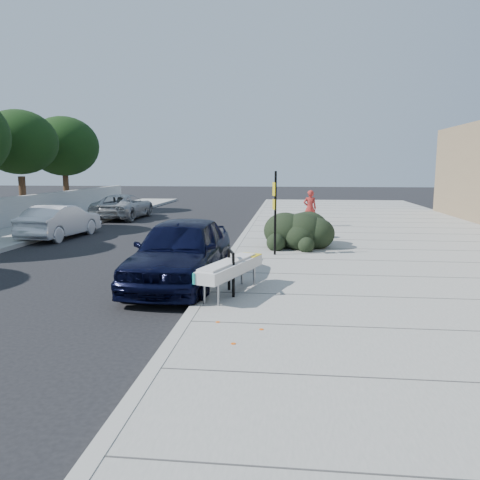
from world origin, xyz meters
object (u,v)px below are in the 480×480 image
(pedestrian, at_px, (310,208))
(sedan_navy, at_px, (181,251))
(sign_post, at_px, (275,208))
(wagon_silver, at_px, (61,221))
(bike_rack, at_px, (231,267))
(suv_silver, at_px, (124,206))
(bench, at_px, (231,268))

(pedestrian, bearing_deg, sedan_navy, 68.07)
(sign_post, relative_size, wagon_silver, 0.63)
(bike_rack, height_order, suv_silver, suv_silver)
(sign_post, bearing_deg, sedan_navy, -137.88)
(bike_rack, distance_m, sedan_navy, 1.88)
(sign_post, height_order, sedan_navy, sign_post)
(wagon_silver, bearing_deg, sedan_navy, 138.66)
(bike_rack, distance_m, pedestrian, 12.32)
(wagon_silver, bearing_deg, pedestrian, -154.58)
(bench, relative_size, pedestrian, 1.42)
(sedan_navy, xyz_separation_m, suv_silver, (-6.70, 14.45, -0.15))
(bench, distance_m, pedestrian, 12.35)
(bench, bearing_deg, bike_rack, 106.11)
(bike_rack, bearing_deg, pedestrian, 63.44)
(suv_silver, bearing_deg, sedan_navy, 115.73)
(sign_post, bearing_deg, suv_silver, 113.59)
(bike_rack, height_order, sign_post, sign_post)
(bench, relative_size, sedan_navy, 0.48)
(sedan_navy, distance_m, suv_silver, 15.93)
(wagon_silver, xyz_separation_m, suv_silver, (0.00, 7.40, -0.00))
(sedan_navy, xyz_separation_m, pedestrian, (3.61, 10.86, 0.15))
(bike_rack, bearing_deg, sedan_navy, 122.02)
(bike_rack, bearing_deg, suv_silver, 101.05)
(sign_post, xyz_separation_m, wagon_silver, (-8.90, 3.61, -0.95))
(sign_post, bearing_deg, pedestrian, 63.90)
(sign_post, xyz_separation_m, sedan_navy, (-2.20, -3.44, -0.80))
(bench, relative_size, bike_rack, 2.47)
(sign_post, height_order, pedestrian, sign_post)
(sedan_navy, height_order, pedestrian, pedestrian)
(sign_post, distance_m, sedan_navy, 4.16)
(sedan_navy, bearing_deg, suv_silver, 116.57)
(suv_silver, bearing_deg, wagon_silver, 90.86)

